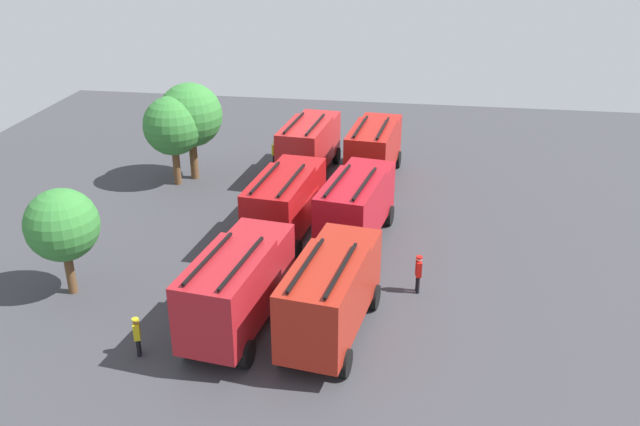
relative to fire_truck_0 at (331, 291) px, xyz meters
name	(u,v)px	position (x,y,z in m)	size (l,w,h in m)	color
ground_plane	(320,237)	(8.97, 1.84, -2.15)	(54.63, 54.63, 0.00)	#38383D
fire_truck_0	(331,291)	(0.00, 0.00, 0.00)	(7.48, 3.58, 3.88)	maroon
fire_truck_1	(356,205)	(8.64, -0.09, 0.00)	(7.50, 3.67, 3.88)	#AA121D
fire_truck_2	(374,148)	(17.65, -0.26, 0.00)	(7.39, 3.29, 3.88)	#A91914
fire_truck_3	(238,284)	(-0.04, 3.82, 0.00)	(7.46, 3.53, 3.88)	maroon
fire_truck_4	(286,201)	(8.53, 3.58, 0.00)	(7.42, 3.37, 3.88)	#A31214
fire_truck_5	(309,144)	(17.80, 3.90, 0.00)	(7.40, 3.30, 3.88)	#AF1E1F
firefighter_0	(418,272)	(4.09, -3.42, -1.12)	(0.45, 0.30, 1.83)	black
firefighter_1	(137,335)	(-2.38, 7.29, -1.22)	(0.48, 0.37, 1.68)	black
firefighter_2	(275,153)	(19.06, 6.45, -1.17)	(0.41, 0.48, 1.75)	black
tree_0	(62,225)	(1.66, 12.14, 1.24)	(3.25, 3.25, 5.04)	brown
tree_1	(173,126)	(15.03, 11.88, 1.66)	(3.65, 3.65, 5.66)	brown
tree_2	(190,115)	(16.18, 11.14, 2.02)	(4.00, 4.00, 6.21)	brown
traffic_cone_0	(208,272)	(3.92, 6.46, -1.86)	(0.41, 0.41, 0.58)	#F2600C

